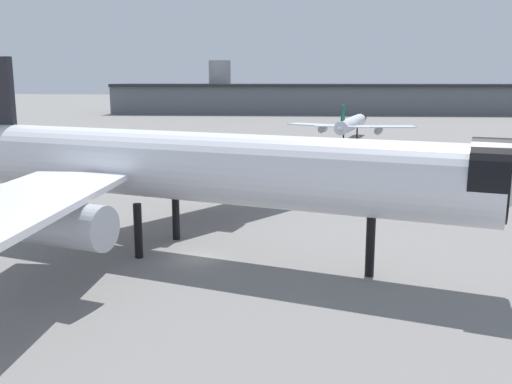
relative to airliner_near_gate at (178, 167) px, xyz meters
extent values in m
plane|color=slate|center=(1.93, -1.99, -7.46)|extent=(900.00, 900.00, 0.00)
cylinder|color=white|center=(0.30, -0.07, 0.13)|extent=(51.16, 17.00, 5.84)
cone|color=white|center=(25.23, -5.72, 0.13)|extent=(7.53, 7.00, 5.72)
cylinder|color=black|center=(24.10, -5.46, 0.57)|extent=(3.87, 6.33, 5.90)
cube|color=white|center=(-0.37, 14.87, -0.60)|extent=(18.80, 23.96, 0.47)
cylinder|color=#B7BAC1|center=(0.21, 11.91, -2.53)|extent=(7.69, 4.71, 3.21)
cube|color=white|center=(-6.75, -13.26, -0.60)|extent=(10.24, 23.66, 0.47)
cylinder|color=#B7BAC1|center=(-4.95, -10.84, -2.53)|extent=(7.69, 4.71, 3.21)
cube|color=white|center=(-20.30, 10.82, 0.71)|extent=(6.52, 9.99, 0.35)
cylinder|color=black|center=(16.26, -3.69, -5.13)|extent=(0.70, 0.70, 4.67)
cylinder|color=black|center=(-1.51, 3.49, -5.13)|extent=(0.70, 0.70, 4.67)
cylinder|color=black|center=(-2.87, -2.49, -5.13)|extent=(0.70, 0.70, 4.67)
cylinder|color=silver|center=(13.10, 96.01, -3.44)|extent=(7.29, 30.40, 3.09)
cone|color=silver|center=(15.21, 110.99, -3.44)|extent=(3.48, 3.79, 3.03)
cone|color=silver|center=(10.98, 81.02, -3.44)|extent=(3.47, 4.39, 2.94)
cylinder|color=black|center=(15.12, 110.38, -3.21)|extent=(3.29, 1.81, 3.12)
cube|color=silver|center=(4.50, 94.87, -3.83)|extent=(14.36, 10.33, 0.25)
cylinder|color=#B7BAC1|center=(6.22, 95.36, -4.85)|extent=(2.28, 4.43, 1.70)
cube|color=silver|center=(21.05, 92.53, -3.83)|extent=(14.25, 7.13, 0.25)
cylinder|color=#B7BAC1|center=(19.53, 93.48, -4.85)|extent=(2.28, 4.43, 1.70)
cube|color=#0F5138|center=(11.32, 83.42, -0.97)|extent=(0.81, 3.64, 4.95)
cube|color=silver|center=(7.78, 83.31, -3.13)|extent=(5.77, 3.46, 0.19)
cube|color=silver|center=(14.70, 82.33, -3.13)|extent=(5.77, 3.46, 0.19)
cylinder|color=black|center=(14.45, 105.59, -6.22)|extent=(0.37, 0.37, 2.47)
cylinder|color=black|center=(11.28, 94.73, -6.22)|extent=(0.37, 0.37, 2.47)
cylinder|color=black|center=(14.49, 94.28, -6.22)|extent=(0.37, 0.37, 2.47)
cube|color=slate|center=(8.41, 202.02, -1.85)|extent=(195.76, 47.54, 11.23)
cube|color=#232628|center=(8.41, 202.02, 4.37)|extent=(196.05, 50.11, 1.20)
cylinder|color=#939399|center=(-44.34, 196.05, 3.58)|extent=(9.31, 9.31, 22.09)
camera|label=1|loc=(15.19, -46.72, 7.50)|focal=40.42mm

